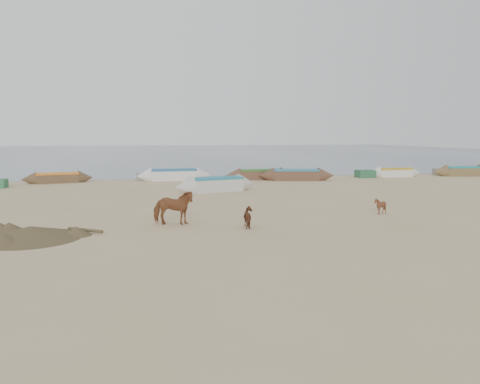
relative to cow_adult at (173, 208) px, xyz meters
name	(u,v)px	position (x,y,z in m)	size (l,w,h in m)	color
ground	(260,229)	(3.31, -1.60, -0.72)	(140.00, 140.00, 0.00)	tan
sea	(166,152)	(3.31, 80.40, -0.71)	(160.00, 160.00, 0.00)	slate
cow_adult	(173,208)	(0.00, 0.00, 0.00)	(0.78, 1.71, 1.44)	brown
calf_front	(380,206)	(9.68, 0.73, -0.33)	(0.63, 0.70, 0.78)	#572F1B
calf_right	(250,217)	(2.99, -1.16, -0.31)	(0.82, 0.70, 0.83)	brown
near_canoe	(216,184)	(3.44, 10.93, -0.25)	(5.69, 1.38, 0.94)	beige
debris_pile	(30,232)	(-5.20, -1.53, -0.50)	(3.65, 3.65, 0.44)	brown
waterline_canoes	(191,176)	(2.49, 18.33, -0.29)	(55.14, 4.04, 0.93)	brown
beach_clutter	(253,176)	(7.60, 18.00, -0.42)	(45.20, 4.51, 0.64)	#32704A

